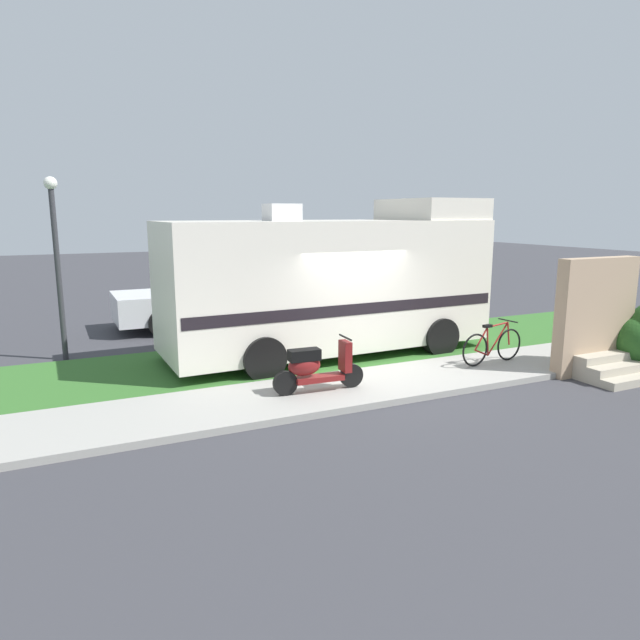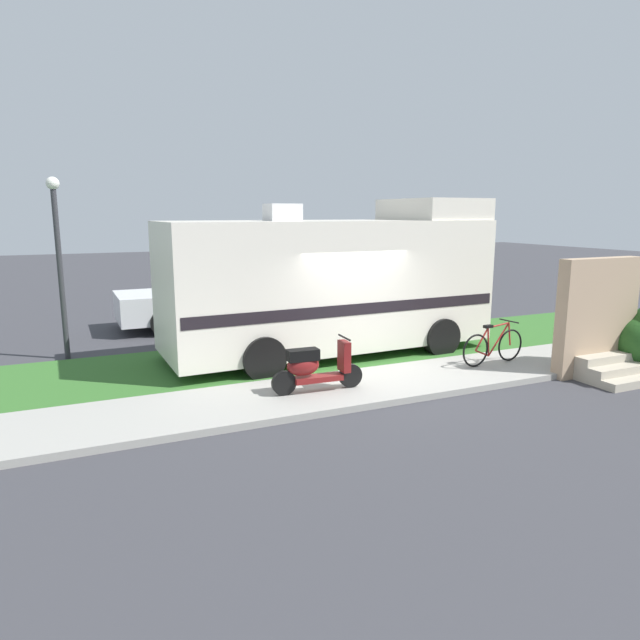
% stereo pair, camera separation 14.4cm
% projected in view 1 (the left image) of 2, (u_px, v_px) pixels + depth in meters
% --- Properties ---
extents(ground_plane, '(80.00, 80.00, 0.00)m').
position_uv_depth(ground_plane, '(359.00, 370.00, 11.80)').
color(ground_plane, '#38383D').
extents(sidewalk, '(24.00, 2.00, 0.12)m').
position_uv_depth(sidewalk, '(389.00, 383.00, 10.72)').
color(sidewalk, '#9E9B93').
rests_on(sidewalk, ground).
extents(grass_strip, '(24.00, 3.40, 0.08)m').
position_uv_depth(grass_strip, '(328.00, 353.00, 13.13)').
color(grass_strip, '#336628').
rests_on(grass_strip, ground).
extents(motorhome_rv, '(7.56, 2.85, 3.62)m').
position_uv_depth(motorhome_rv, '(332.00, 282.00, 12.78)').
color(motorhome_rv, silver).
rests_on(motorhome_rv, ground).
extents(scooter, '(1.72, 0.50, 0.97)m').
position_uv_depth(scooter, '(316.00, 367.00, 9.95)').
color(scooter, black).
rests_on(scooter, ground).
extents(bicycle, '(1.70, 0.52, 0.90)m').
position_uv_depth(bicycle, '(492.00, 345.00, 11.85)').
color(bicycle, black).
rests_on(bicycle, ground).
extents(pickup_truck_near, '(5.31, 2.30, 1.81)m').
position_uv_depth(pickup_truck_near, '(227.00, 292.00, 16.64)').
color(pickup_truck_near, silver).
rests_on(pickup_truck_near, ground).
extents(porch_steps, '(2.00, 1.26, 2.40)m').
position_uv_depth(porch_steps, '(599.00, 328.00, 11.36)').
color(porch_steps, '#B2A893').
rests_on(porch_steps, ground).
extents(bottle_green, '(0.07, 0.07, 0.24)m').
position_uv_depth(bottle_green, '(603.00, 351.00, 12.59)').
color(bottle_green, navy).
rests_on(bottle_green, ground).
extents(street_lamp_post, '(0.28, 0.28, 4.05)m').
position_uv_depth(street_lamp_post, '(56.00, 250.00, 12.22)').
color(street_lamp_post, '#333338').
rests_on(street_lamp_post, ground).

